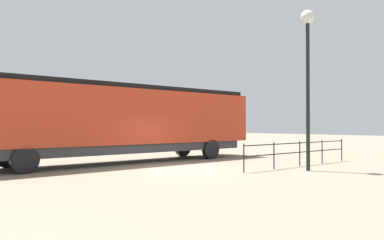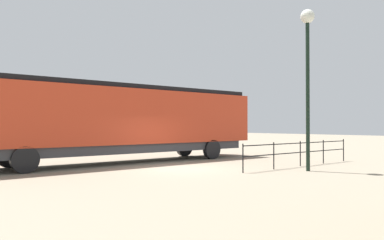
% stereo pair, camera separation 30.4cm
% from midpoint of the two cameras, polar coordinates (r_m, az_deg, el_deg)
% --- Properties ---
extents(ground_plane, '(120.00, 120.00, 0.00)m').
position_cam_midpoint_polar(ground_plane, '(16.87, -1.23, -7.38)').
color(ground_plane, gray).
extents(locomotive, '(2.85, 15.82, 3.97)m').
position_cam_midpoint_polar(locomotive, '(19.81, -8.76, 0.09)').
color(locomotive, red).
rests_on(locomotive, ground_plane).
extents(lamp_post, '(0.59, 0.59, 6.85)m').
position_cam_midpoint_polar(lamp_post, '(16.90, 17.66, 9.92)').
color(lamp_post, black).
rests_on(lamp_post, ground_plane).
extents(platform_fence, '(0.05, 7.92, 1.19)m').
position_cam_midpoint_polar(platform_fence, '(18.49, 16.59, -4.38)').
color(platform_fence, black).
rests_on(platform_fence, ground_plane).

